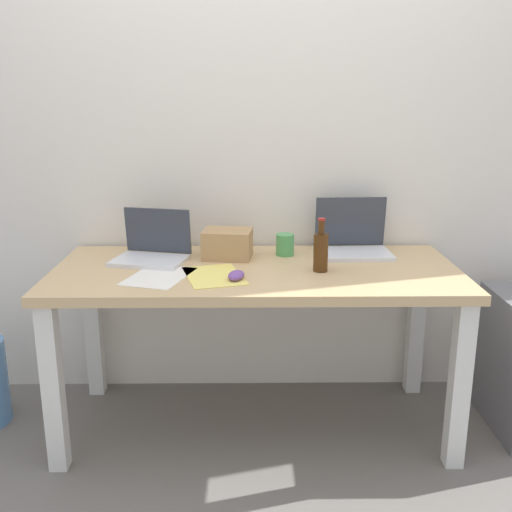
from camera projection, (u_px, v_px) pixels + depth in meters
name	position (u px, v px, depth m)	size (l,w,h in m)	color
ground_plane	(256.00, 424.00, 2.66)	(8.00, 8.00, 0.00)	slate
back_wall	(255.00, 121.00, 2.72)	(5.20, 0.08, 2.60)	silver
desk	(256.00, 290.00, 2.49)	(1.67, 0.73, 0.73)	tan
laptop_left	(152.00, 250.00, 2.56)	(0.34, 0.29, 0.22)	silver
laptop_right	(353.00, 242.00, 2.67)	(0.33, 0.25, 0.25)	silver
beer_bottle	(321.00, 251.00, 2.39)	(0.06, 0.06, 0.22)	#47280F
computer_mouse	(236.00, 275.00, 2.30)	(0.06, 0.10, 0.03)	#724799
cardboard_box	(228.00, 244.00, 2.60)	(0.21, 0.16, 0.12)	tan
coffee_mug	(285.00, 245.00, 2.64)	(0.08, 0.08, 0.10)	#4C9E56
paper_yellow_folder	(214.00, 276.00, 2.35)	(0.21, 0.30, 0.00)	#F4E06B
paper_sheet_front_left	(159.00, 276.00, 2.34)	(0.21, 0.30, 0.00)	white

